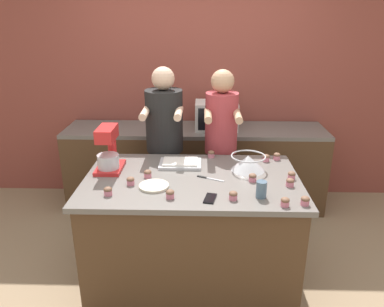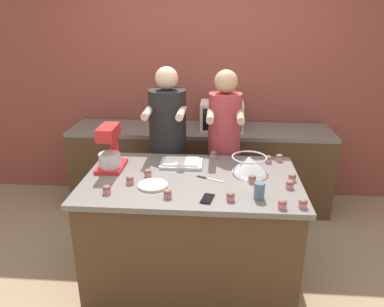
{
  "view_description": "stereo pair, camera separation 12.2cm",
  "coord_description": "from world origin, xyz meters",
  "px_view_note": "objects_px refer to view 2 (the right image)",
  "views": [
    {
      "loc": [
        0.07,
        -2.6,
        2.07
      ],
      "look_at": [
        0.0,
        0.05,
        1.07
      ],
      "focal_mm": 35.0,
      "sensor_mm": 36.0,
      "label": 1
    },
    {
      "loc": [
        0.2,
        -2.59,
        2.07
      ],
      "look_at": [
        0.0,
        0.05,
        1.07
      ],
      "focal_mm": 35.0,
      "sensor_mm": 36.0,
      "label": 2
    }
  ],
  "objects_px": {
    "drinking_glass": "(259,191)",
    "small_plate": "(153,185)",
    "cupcake_13": "(290,184)",
    "knife": "(208,179)",
    "cupcake_9": "(268,159)",
    "cupcake_10": "(213,154)",
    "person_right": "(224,152)",
    "cupcake_6": "(279,158)",
    "mixing_bowl": "(249,163)",
    "baking_tray": "(181,163)",
    "microwave_oven": "(222,116)",
    "cupcake_3": "(292,177)",
    "cell_phone": "(207,199)",
    "person_left": "(168,150)",
    "stand_mixer": "(110,150)",
    "cupcake_4": "(252,179)",
    "cupcake_1": "(282,204)",
    "cupcake_2": "(107,189)",
    "cupcake_12": "(130,180)",
    "cupcake_11": "(303,203)",
    "cupcake_8": "(115,155)",
    "cupcake_0": "(231,196)",
    "cupcake_5": "(148,173)",
    "cupcake_7": "(168,193)"
  },
  "relations": [
    {
      "from": "cupcake_9",
      "to": "cupcake_10",
      "type": "height_order",
      "value": "same"
    },
    {
      "from": "stand_mixer",
      "to": "cupcake_2",
      "type": "height_order",
      "value": "stand_mixer"
    },
    {
      "from": "small_plate",
      "to": "knife",
      "type": "distance_m",
      "value": 0.43
    },
    {
      "from": "cupcake_5",
      "to": "cupcake_9",
      "type": "relative_size",
      "value": 1.0
    },
    {
      "from": "person_right",
      "to": "cupcake_12",
      "type": "distance_m",
      "value": 1.07
    },
    {
      "from": "microwave_oven",
      "to": "cupcake_7",
      "type": "relative_size",
      "value": 7.23
    },
    {
      "from": "cupcake_6",
      "to": "cupcake_4",
      "type": "bearing_deg",
      "value": -120.33
    },
    {
      "from": "drinking_glass",
      "to": "cupcake_1",
      "type": "xyz_separation_m",
      "value": [
        0.14,
        -0.12,
        -0.03
      ]
    },
    {
      "from": "stand_mixer",
      "to": "drinking_glass",
      "type": "xyz_separation_m",
      "value": [
        1.14,
        -0.45,
        -0.1
      ]
    },
    {
      "from": "microwave_oven",
      "to": "cupcake_1",
      "type": "distance_m",
      "value": 1.74
    },
    {
      "from": "baking_tray",
      "to": "microwave_oven",
      "type": "bearing_deg",
      "value": 72.16
    },
    {
      "from": "cupcake_1",
      "to": "cupcake_13",
      "type": "relative_size",
      "value": 1.0
    },
    {
      "from": "microwave_oven",
      "to": "cell_phone",
      "type": "distance_m",
      "value": 1.62
    },
    {
      "from": "person_left",
      "to": "stand_mixer",
      "type": "xyz_separation_m",
      "value": [
        -0.39,
        -0.54,
        0.19
      ]
    },
    {
      "from": "cupcake_1",
      "to": "cupcake_11",
      "type": "distance_m",
      "value": 0.14
    },
    {
      "from": "cupcake_2",
      "to": "cupcake_12",
      "type": "bearing_deg",
      "value": 53.83
    },
    {
      "from": "cell_phone",
      "to": "cupcake_3",
      "type": "height_order",
      "value": "cupcake_3"
    },
    {
      "from": "cupcake_1",
      "to": "cupcake_12",
      "type": "height_order",
      "value": "same"
    },
    {
      "from": "drinking_glass",
      "to": "small_plate",
      "type": "height_order",
      "value": "drinking_glass"
    },
    {
      "from": "person_right",
      "to": "mixing_bowl",
      "type": "distance_m",
      "value": 0.55
    },
    {
      "from": "cupcake_13",
      "to": "cell_phone",
      "type": "bearing_deg",
      "value": -159.69
    },
    {
      "from": "baking_tray",
      "to": "person_right",
      "type": "bearing_deg",
      "value": 50.51
    },
    {
      "from": "cupcake_3",
      "to": "cell_phone",
      "type": "bearing_deg",
      "value": -150.93
    },
    {
      "from": "microwave_oven",
      "to": "cupcake_1",
      "type": "relative_size",
      "value": 7.23
    },
    {
      "from": "drinking_glass",
      "to": "cupcake_0",
      "type": "xyz_separation_m",
      "value": [
        -0.19,
        -0.04,
        -0.03
      ]
    },
    {
      "from": "cupcake_8",
      "to": "microwave_oven",
      "type": "bearing_deg",
      "value": 44.7
    },
    {
      "from": "microwave_oven",
      "to": "cupcake_7",
      "type": "xyz_separation_m",
      "value": [
        -0.36,
        -1.6,
        -0.12
      ]
    },
    {
      "from": "cupcake_13",
      "to": "cupcake_3",
      "type": "bearing_deg",
      "value": 73.4
    },
    {
      "from": "cupcake_13",
      "to": "knife",
      "type": "bearing_deg",
      "value": 168.8
    },
    {
      "from": "cupcake_13",
      "to": "stand_mixer",
      "type": "bearing_deg",
      "value": 168.96
    },
    {
      "from": "small_plate",
      "to": "cupcake_10",
      "type": "distance_m",
      "value": 0.74
    },
    {
      "from": "cupcake_9",
      "to": "cupcake_3",
      "type": "bearing_deg",
      "value": -69.28
    },
    {
      "from": "person_right",
      "to": "cupcake_2",
      "type": "relative_size",
      "value": 26.04
    },
    {
      "from": "drinking_glass",
      "to": "cupcake_6",
      "type": "distance_m",
      "value": 0.74
    },
    {
      "from": "baking_tray",
      "to": "cupcake_0",
      "type": "relative_size",
      "value": 5.53
    },
    {
      "from": "cupcake_4",
      "to": "cupcake_10",
      "type": "distance_m",
      "value": 0.57
    },
    {
      "from": "person_left",
      "to": "cupcake_4",
      "type": "distance_m",
      "value": 1.03
    },
    {
      "from": "cupcake_10",
      "to": "cupcake_13",
      "type": "height_order",
      "value": "same"
    },
    {
      "from": "mixing_bowl",
      "to": "microwave_oven",
      "type": "xyz_separation_m",
      "value": [
        -0.22,
        1.1,
        0.09
      ]
    },
    {
      "from": "person_right",
      "to": "cupcake_6",
      "type": "distance_m",
      "value": 0.55
    },
    {
      "from": "small_plate",
      "to": "mixing_bowl",
      "type": "bearing_deg",
      "value": 25.34
    },
    {
      "from": "mixing_bowl",
      "to": "knife",
      "type": "bearing_deg",
      "value": -150.51
    },
    {
      "from": "cupcake_10",
      "to": "cupcake_1",
      "type": "bearing_deg",
      "value": -61.96
    },
    {
      "from": "knife",
      "to": "cupcake_8",
      "type": "height_order",
      "value": "cupcake_8"
    },
    {
      "from": "cupcake_4",
      "to": "small_plate",
      "type": "bearing_deg",
      "value": -170.54
    },
    {
      "from": "cell_phone",
      "to": "cupcake_6",
      "type": "distance_m",
      "value": 0.94
    },
    {
      "from": "mixing_bowl",
      "to": "baking_tray",
      "type": "xyz_separation_m",
      "value": [
        -0.55,
        0.08,
        -0.05
      ]
    },
    {
      "from": "cupcake_1",
      "to": "cupcake_8",
      "type": "relative_size",
      "value": 1.0
    },
    {
      "from": "person_right",
      "to": "cupcake_1",
      "type": "bearing_deg",
      "value": -71.62
    },
    {
      "from": "cupcake_10",
      "to": "cupcake_13",
      "type": "bearing_deg",
      "value": -45.29
    }
  ]
}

